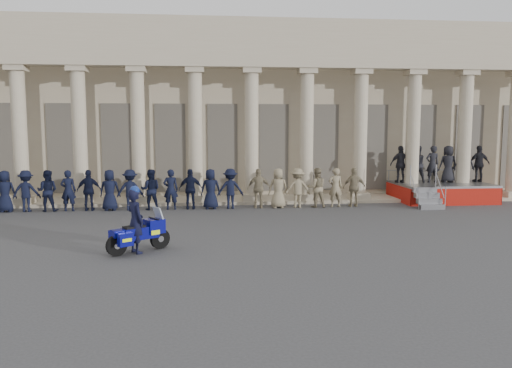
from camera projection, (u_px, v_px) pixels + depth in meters
The scene contains 6 objects.
ground at pixel (232, 242), 15.56m from camera, with size 90.00×90.00×0.00m, color #3B3B3D.
building at pixel (220, 112), 29.64m from camera, with size 40.00×12.50×9.00m.
officer_rank at pixel (155, 190), 21.68m from camera, with size 18.70×0.67×1.77m.
reviewing_stand at pixel (442, 170), 24.31m from camera, with size 5.06×4.18×2.70m.
motorcycle at pixel (139, 234), 14.27m from camera, with size 1.69×1.36×1.26m.
rider at pixel (135, 220), 14.16m from camera, with size 0.74×0.80×1.93m.
Camera 1 is at (-0.73, -15.26, 3.55)m, focal length 35.00 mm.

